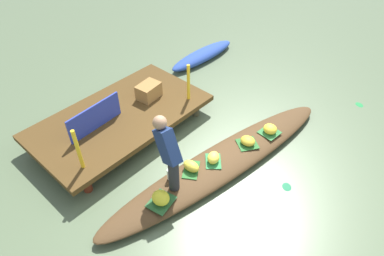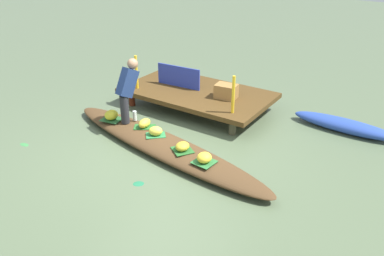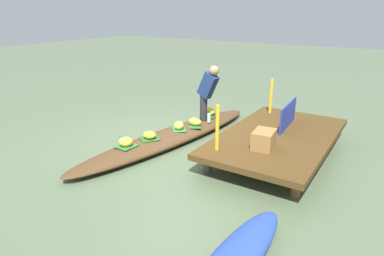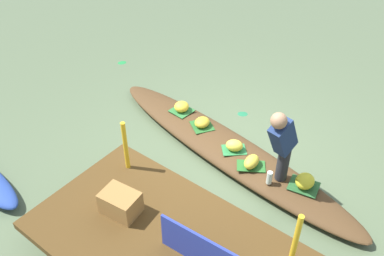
{
  "view_description": "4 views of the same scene",
  "coord_description": "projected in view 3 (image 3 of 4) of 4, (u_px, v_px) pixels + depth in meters",
  "views": [
    {
      "loc": [
        -3.25,
        -2.25,
        4.29
      ],
      "look_at": [
        -0.08,
        0.61,
        0.57
      ],
      "focal_mm": 31.87,
      "sensor_mm": 36.0,
      "label": 1
    },
    {
      "loc": [
        3.88,
        -4.82,
        3.51
      ],
      "look_at": [
        0.49,
        0.24,
        0.48
      ],
      "focal_mm": 36.97,
      "sensor_mm": 36.0,
      "label": 2
    },
    {
      "loc": [
        5.1,
        3.73,
        2.54
      ],
      "look_at": [
        0.04,
        0.51,
        0.41
      ],
      "focal_mm": 31.73,
      "sensor_mm": 36.0,
      "label": 3
    },
    {
      "loc": [
        -2.49,
        4.07,
        4.24
      ],
      "look_at": [
        0.41,
        0.31,
        0.51
      ],
      "focal_mm": 38.94,
      "sensor_mm": 36.0,
      "label": 4
    }
  ],
  "objects": [
    {
      "name": "banana_bunch_4",
      "position": [
        150.0,
        135.0,
        6.32
      ],
      "size": [
        0.23,
        0.26,
        0.14
      ],
      "primitive_type": "ellipsoid",
      "rotation": [
        0.0,
        0.0,
        3.17
      ],
      "color": "gold",
      "rests_on": "vendor_boat"
    },
    {
      "name": "vendor_boat",
      "position": [
        171.0,
        137.0,
        6.75
      ],
      "size": [
        4.8,
        1.5,
        0.22
      ],
      "primitive_type": "ellipsoid",
      "rotation": [
        0.0,
        0.0,
        -0.16
      ],
      "color": "#4F361E",
      "rests_on": "ground"
    },
    {
      "name": "canal_water",
      "position": [
        172.0,
        142.0,
        6.79
      ],
      "size": [
        40.0,
        40.0,
        0.0
      ],
      "primitive_type": "plane",
      "color": "#556648",
      "rests_on": "ground"
    },
    {
      "name": "drifting_plant_0",
      "position": [
        182.0,
        107.0,
        9.19
      ],
      "size": [
        0.21,
        0.11,
        0.01
      ],
      "primitive_type": "ellipsoid",
      "rotation": [
        0.0,
        0.0,
        0.04
      ],
      "color": "#3B8543",
      "rests_on": "ground"
    },
    {
      "name": "leaf_mat_3",
      "position": [
        126.0,
        146.0,
        6.0
      ],
      "size": [
        0.35,
        0.35,
        0.01
      ],
      "primitive_type": "cube",
      "rotation": [
        0.0,
        0.0,
        3.06
      ],
      "color": "#2E7036",
      "rests_on": "vendor_boat"
    },
    {
      "name": "banana_bunch_3",
      "position": [
        126.0,
        142.0,
        5.98
      ],
      "size": [
        0.26,
        0.27,
        0.16
      ],
      "primitive_type": "ellipsoid",
      "rotation": [
        0.0,
        0.0,
        6.15
      ],
      "color": "yellow",
      "rests_on": "vendor_boat"
    },
    {
      "name": "drifting_plant_1",
      "position": [
        121.0,
        137.0,
        7.04
      ],
      "size": [
        0.23,
        0.22,
        0.01
      ],
      "primitive_type": "ellipsoid",
      "rotation": [
        0.0,
        0.0,
        0.64
      ],
      "color": "#227248",
      "rests_on": "ground"
    },
    {
      "name": "leaf_mat_1",
      "position": [
        195.0,
        125.0,
        7.05
      ],
      "size": [
        0.46,
        0.41,
        0.01
      ],
      "primitive_type": "cube",
      "rotation": [
        0.0,
        0.0,
        0.57
      ],
      "color": "#286729",
      "rests_on": "vendor_boat"
    },
    {
      "name": "market_banner",
      "position": [
        288.0,
        115.0,
        6.4
      ],
      "size": [
        1.07,
        0.1,
        0.47
      ],
      "primitive_type": "cube",
      "rotation": [
        0.0,
        0.0,
        0.06
      ],
      "color": "#2738A0",
      "rests_on": "dock_platform"
    },
    {
      "name": "dock_platform",
      "position": [
        278.0,
        138.0,
        6.1
      ],
      "size": [
        3.2,
        1.8,
        0.39
      ],
      "color": "#4D3518",
      "rests_on": "ground"
    },
    {
      "name": "vendor_person",
      "position": [
        208.0,
        90.0,
        7.13
      ],
      "size": [
        0.25,
        0.5,
        1.21
      ],
      "color": "#28282D",
      "rests_on": "vendor_boat"
    },
    {
      "name": "banana_bunch_2",
      "position": [
        209.0,
        111.0,
        7.67
      ],
      "size": [
        0.26,
        0.29,
        0.19
      ],
      "primitive_type": "ellipsoid",
      "rotation": [
        0.0,
        0.0,
        1.49
      ],
      "color": "gold",
      "rests_on": "vendor_boat"
    },
    {
      "name": "banana_bunch_0",
      "position": [
        179.0,
        125.0,
        6.8
      ],
      "size": [
        0.31,
        0.28,
        0.17
      ],
      "primitive_type": "ellipsoid",
      "rotation": [
        0.0,
        0.0,
        0.47
      ],
      "color": "yellow",
      "rests_on": "vendor_boat"
    },
    {
      "name": "leaf_mat_2",
      "position": [
        209.0,
        115.0,
        7.7
      ],
      "size": [
        0.44,
        0.38,
        0.01
      ],
      "primitive_type": "cube",
      "rotation": [
        0.0,
        0.0,
        0.19
      ],
      "color": "#26582C",
      "rests_on": "vendor_boat"
    },
    {
      "name": "railing_post_east",
      "position": [
        217.0,
        128.0,
        5.31
      ],
      "size": [
        0.06,
        0.06,
        0.74
      ],
      "primitive_type": "cylinder",
      "color": "yellow",
      "rests_on": "dock_platform"
    },
    {
      "name": "leaf_mat_4",
      "position": [
        150.0,
        138.0,
        6.35
      ],
      "size": [
        0.45,
        0.45,
        0.01
      ],
      "primitive_type": "cube",
      "rotation": [
        0.0,
        0.0,
        0.98
      ],
      "color": "#276329",
      "rests_on": "vendor_boat"
    },
    {
      "name": "railing_post_west",
      "position": [
        271.0,
        96.0,
        7.22
      ],
      "size": [
        0.06,
        0.06,
        0.74
      ],
      "primitive_type": "cylinder",
      "color": "yellow",
      "rests_on": "dock_platform"
    },
    {
      "name": "banana_bunch_1",
      "position": [
        195.0,
        122.0,
        7.02
      ],
      "size": [
        0.2,
        0.29,
        0.16
      ],
      "primitive_type": "ellipsoid",
      "rotation": [
        0.0,
        0.0,
        1.62
      ],
      "color": "yellow",
      "rests_on": "vendor_boat"
    },
    {
      "name": "water_bottle",
      "position": [
        209.0,
        118.0,
        7.24
      ],
      "size": [
        0.08,
        0.08,
        0.19
      ],
      "primitive_type": "cylinder",
      "color": "silver",
      "rests_on": "vendor_boat"
    },
    {
      "name": "leaf_mat_0",
      "position": [
        179.0,
        129.0,
        6.82
      ],
      "size": [
        0.42,
        0.42,
        0.01
      ],
      "primitive_type": "cube",
      "rotation": [
        0.0,
        0.0,
        0.74
      ],
      "color": "#2C7E42",
      "rests_on": "vendor_boat"
    },
    {
      "name": "produce_crate",
      "position": [
        264.0,
        139.0,
        5.46
      ],
      "size": [
        0.48,
        0.37,
        0.29
      ],
      "primitive_type": "cube",
      "rotation": [
        0.0,
        0.0,
        0.12
      ],
      "color": "olive",
      "rests_on": "dock_platform"
    }
  ]
}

